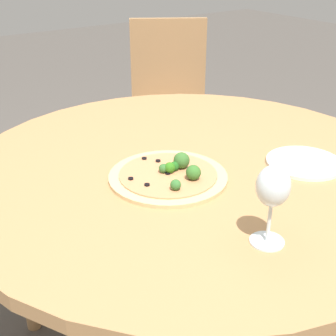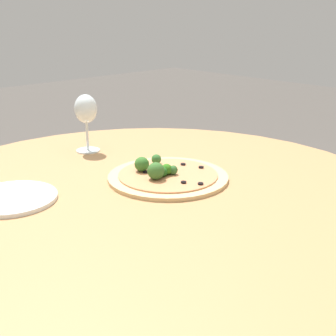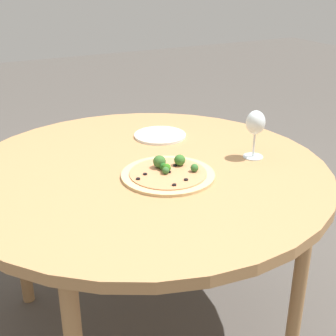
{
  "view_description": "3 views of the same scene",
  "coord_description": "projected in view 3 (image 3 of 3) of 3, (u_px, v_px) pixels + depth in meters",
  "views": [
    {
      "loc": [
        -0.93,
        0.73,
        1.29
      ],
      "look_at": [
        -0.04,
        0.1,
        0.75
      ],
      "focal_mm": 50.0,
      "sensor_mm": 36.0,
      "label": 1
    },
    {
      "loc": [
        0.79,
        -0.69,
        1.14
      ],
      "look_at": [
        -0.04,
        0.1,
        0.75
      ],
      "focal_mm": 50.0,
      "sensor_mm": 36.0,
      "label": 2
    },
    {
      "loc": [
        0.61,
        1.36,
        1.37
      ],
      "look_at": [
        -0.04,
        0.1,
        0.75
      ],
      "focal_mm": 50.0,
      "sensor_mm": 36.0,
      "label": 3
    }
  ],
  "objects": [
    {
      "name": "plate_near",
      "position": [
        160.0,
        135.0,
        1.92
      ],
      "size": [
        0.21,
        0.21,
        0.01
      ],
      "color": "silver",
      "rests_on": "dining_table"
    },
    {
      "name": "wine_glass",
      "position": [
        255.0,
        124.0,
        1.66
      ],
      "size": [
        0.07,
        0.07,
        0.18
      ],
      "color": "silver",
      "rests_on": "dining_table"
    },
    {
      "name": "pizza",
      "position": [
        168.0,
        173.0,
        1.56
      ],
      "size": [
        0.31,
        0.31,
        0.06
      ],
      "color": "tan",
      "rests_on": "dining_table"
    },
    {
      "name": "dining_table",
      "position": [
        145.0,
        182.0,
        1.65
      ],
      "size": [
        1.28,
        1.28,
        0.72
      ],
      "color": "#A87A4C",
      "rests_on": "ground_plane"
    },
    {
      "name": "ground_plane",
      "position": [
        148.0,
        327.0,
        1.92
      ],
      "size": [
        12.0,
        12.0,
        0.0
      ],
      "primitive_type": "plane",
      "color": "#4C4742"
    }
  ]
}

